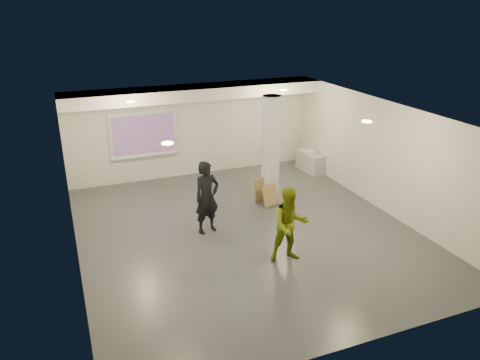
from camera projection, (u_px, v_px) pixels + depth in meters
name	position (u px, v px, depth m)	size (l,w,h in m)	color
floor	(246.00, 232.00, 11.73)	(8.00, 9.00, 0.01)	#35373C
ceiling	(247.00, 114.00, 10.65)	(8.00, 9.00, 0.01)	silver
wall_back	(193.00, 130.00, 15.08)	(8.00, 0.01, 3.00)	silver
wall_front	(356.00, 271.00, 7.30)	(8.00, 0.01, 3.00)	silver
wall_left	(70.00, 201.00, 9.81)	(0.01, 9.00, 3.00)	silver
wall_right	(383.00, 156.00, 12.57)	(0.01, 9.00, 3.00)	silver
soffit_band	(196.00, 92.00, 14.13)	(8.00, 1.10, 0.36)	white
downlight_nw	(131.00, 102.00, 12.06)	(0.22, 0.22, 0.02)	#FFFB8B
downlight_ne	(283.00, 90.00, 13.58)	(0.22, 0.22, 0.02)	#FFFB8B
downlight_sw	(167.00, 143.00, 8.59)	(0.22, 0.22, 0.02)	#FFFB8B
downlight_se	(367.00, 121.00, 10.12)	(0.22, 0.22, 0.02)	#FFFB8B
column	(271.00, 148.00, 13.27)	(0.52, 0.52, 3.00)	silver
projection_screen	(144.00, 135.00, 14.48)	(2.10, 0.13, 1.42)	white
credenza	(311.00, 162.00, 15.75)	(0.46, 1.11, 0.65)	#9EA0A4
papers_stack	(310.00, 151.00, 15.81)	(0.27, 0.35, 0.02)	silver
cardboard_back	(262.00, 189.00, 13.49)	(0.62, 0.06, 0.68)	olive
cardboard_front	(270.00, 195.00, 13.16)	(0.54, 0.05, 0.59)	olive
woman	(207.00, 198.00, 11.44)	(0.67, 0.44, 1.84)	black
man	(290.00, 225.00, 10.20)	(0.83, 0.65, 1.71)	olive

